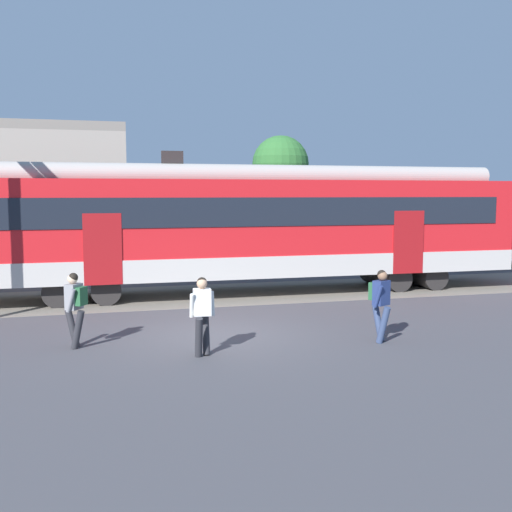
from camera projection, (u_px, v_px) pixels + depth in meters
name	position (u px, v px, depth m)	size (l,w,h in m)	color
ground_plane	(216.00, 335.00, 14.34)	(160.00, 160.00, 0.00)	#424247
pedestrian_grey	(75.00, 303.00, 13.04)	(0.55, 0.67, 1.67)	#28282D
pedestrian_white	(202.00, 309.00, 12.40)	(0.55, 0.63, 1.67)	#28282D
pedestrian_navy	(380.00, 299.00, 13.56)	(0.51, 0.71, 1.67)	navy
parked_car_grey	(483.00, 250.00, 27.47)	(4.01, 1.77, 1.54)	gray
street_tree_right	(281.00, 165.00, 32.52)	(3.08, 3.08, 6.49)	brown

